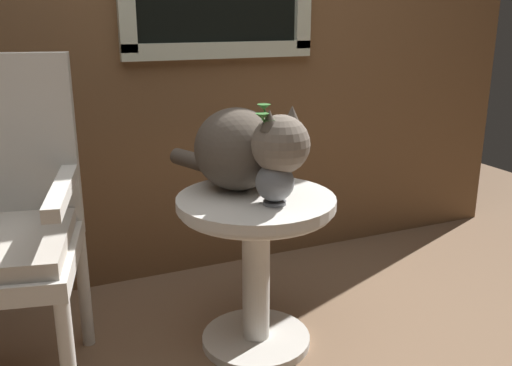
% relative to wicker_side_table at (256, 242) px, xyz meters
% --- Properties ---
extents(wicker_side_table, '(0.55, 0.55, 0.57)m').
position_rel_wicker_side_table_xyz_m(wicker_side_table, '(0.00, 0.00, 0.00)').
color(wicker_side_table, silver).
rests_on(wicker_side_table, ground_plane).
extents(cat, '(0.39, 0.64, 0.32)m').
position_rel_wicker_side_table_xyz_m(cat, '(-0.01, 0.08, 0.33)').
color(cat, brown).
rests_on(cat, wicker_side_table).
extents(pewter_vase_with_ivy, '(0.14, 0.13, 0.33)m').
position_rel_wicker_side_table_xyz_m(pewter_vase_with_ivy, '(0.02, -0.10, 0.27)').
color(pewter_vase_with_ivy, slate).
rests_on(pewter_vase_with_ivy, wicker_side_table).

